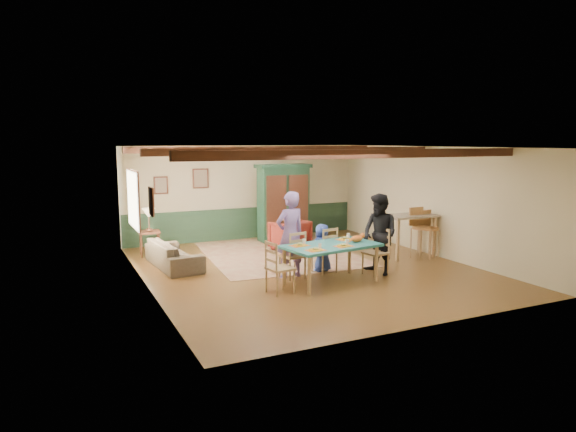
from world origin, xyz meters
name	(u,v)px	position (x,y,z in m)	size (l,w,h in m)	color
floor	(307,269)	(0.00, 0.00, 0.00)	(8.00, 8.00, 0.00)	#553618
wall_back	(244,192)	(0.00, 4.00, 1.35)	(7.00, 0.02, 2.70)	beige
wall_left	(145,219)	(-3.50, 0.00, 1.35)	(0.02, 8.00, 2.70)	beige
wall_right	(432,201)	(3.50, 0.00, 1.35)	(0.02, 8.00, 2.70)	beige
ceiling	(308,147)	(0.00, 0.00, 2.70)	(7.00, 8.00, 0.02)	silver
wainscot_back	(245,223)	(0.00, 3.98, 0.45)	(6.95, 0.03, 0.90)	#1D3523
ceiling_beam_front	(367,154)	(0.00, -2.30, 2.61)	(6.95, 0.16, 0.16)	#32180E
ceiling_beam_mid	(300,151)	(0.00, 0.40, 2.61)	(6.95, 0.16, 0.16)	#32180E
ceiling_beam_back	(257,149)	(0.00, 3.00, 2.61)	(6.95, 0.16, 0.16)	#32180E
window_left	(133,200)	(-3.47, 1.70, 1.55)	(0.06, 1.60, 1.30)	white
picture_left_wall	(152,202)	(-3.47, -0.60, 1.75)	(0.04, 0.42, 0.52)	gray
picture_back_a	(201,178)	(-1.30, 3.97, 1.80)	(0.45, 0.04, 0.55)	gray
picture_back_b	(161,185)	(-2.40, 3.97, 1.65)	(0.38, 0.04, 0.48)	gray
dining_table	(331,264)	(-0.11, -1.26, 0.39)	(1.89, 1.05, 0.79)	#216968
dining_chair_far_left	(292,255)	(-0.64, -0.58, 0.50)	(0.44, 0.46, 1.00)	#9A784D
dining_chair_far_right	(324,250)	(0.19, -0.45, 0.50)	(0.44, 0.46, 1.00)	#9A784D
dining_chair_end_left	(280,267)	(-1.31, -1.44, 0.50)	(0.44, 0.46, 1.00)	#9A784D
dining_chair_end_right	(376,252)	(1.08, -1.08, 0.50)	(0.44, 0.46, 1.00)	#9A784D
person_man	(290,235)	(-0.65, -0.49, 0.91)	(0.66, 0.43, 1.81)	#715897
person_woman	(380,234)	(1.18, -1.06, 0.87)	(0.84, 0.66, 1.73)	black
person_child	(322,248)	(0.18, -0.37, 0.53)	(0.52, 0.34, 1.05)	#243C93
cat	(357,238)	(0.47, -1.28, 0.88)	(0.38, 0.15, 0.19)	orange
place_setting_near_left	(316,248)	(-0.64, -1.61, 0.84)	(0.42, 0.31, 0.11)	orange
place_setting_near_center	(344,244)	(0.03, -1.50, 0.84)	(0.42, 0.31, 0.11)	orange
place_setting_far_left	(300,243)	(-0.72, -1.09, 0.84)	(0.42, 0.31, 0.11)	orange
place_setting_far_right	(345,237)	(0.42, -0.92, 0.84)	(0.42, 0.31, 0.11)	orange
area_rug	(279,254)	(0.04, 1.63, 0.01)	(3.57, 4.23, 0.01)	#C1B48C
armoire	(283,203)	(0.87, 3.20, 1.09)	(1.55, 0.62, 2.18)	black
armchair	(290,235)	(0.50, 1.96, 0.39)	(0.84, 0.86, 0.78)	#4E110F
sofa	(174,254)	(-2.67, 1.42, 0.29)	(2.00, 0.78, 0.59)	#3B3225
end_table	(150,243)	(-2.95, 2.81, 0.31)	(0.51, 0.51, 0.62)	#32180E
table_lamp	(149,220)	(-2.95, 2.81, 0.91)	(0.32, 0.32, 0.57)	beige
counter_table	(409,236)	(2.82, 0.00, 0.53)	(1.26, 0.74, 1.05)	tan
bar_stool_left	(421,234)	(2.94, -0.29, 0.62)	(0.44, 0.48, 1.24)	#BA8248
bar_stool_right	(430,234)	(3.25, -0.26, 0.57)	(0.41, 0.45, 1.15)	#BA8248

